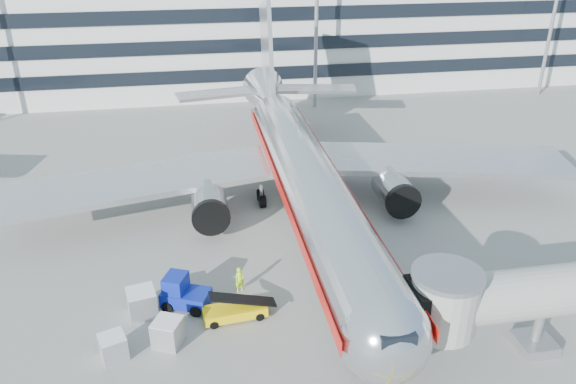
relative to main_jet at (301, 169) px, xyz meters
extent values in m
plane|color=gray|center=(0.00, -11.72, -4.23)|extent=(180.00, 180.00, 0.00)
cube|color=yellow|center=(0.00, -1.72, -4.23)|extent=(0.25, 70.00, 0.01)
cylinder|color=silver|center=(0.00, -3.72, -0.03)|extent=(5.00, 36.00, 5.00)
sphere|color=silver|center=(0.00, -21.72, -0.03)|extent=(5.00, 5.00, 5.00)
cone|color=silver|center=(0.00, 19.28, 0.57)|extent=(5.00, 10.00, 5.00)
cube|color=black|center=(0.00, -23.22, 1.09)|extent=(1.80, 1.20, 0.90)
cube|color=#B7B7BC|center=(13.00, 1.78, -0.83)|extent=(24.95, 12.07, 0.50)
cube|color=#B7B7BC|center=(-13.00, 1.78, -0.83)|extent=(24.95, 12.07, 0.50)
cylinder|color=#99999E|center=(8.00, -1.72, -2.03)|extent=(3.00, 4.20, 3.00)
cylinder|color=#99999E|center=(-8.00, -1.72, -2.03)|extent=(3.00, 4.20, 3.00)
cylinder|color=black|center=(8.00, -3.72, -2.03)|extent=(3.10, 0.50, 3.10)
cylinder|color=black|center=(-8.00, -3.72, -2.03)|extent=(3.10, 0.50, 3.10)
cube|color=#B7B7BC|center=(0.00, 19.78, 4.97)|extent=(0.45, 9.39, 13.72)
cube|color=#B7B7BC|center=(5.50, 20.28, 1.17)|extent=(10.41, 4.94, 0.35)
cube|color=#B7B7BC|center=(-5.50, 20.28, 1.17)|extent=(10.41, 4.94, 0.35)
cylinder|color=gray|center=(0.00, -19.72, -3.33)|extent=(0.24, 0.24, 1.80)
cylinder|color=black|center=(0.00, -19.72, -3.78)|extent=(0.35, 0.90, 0.90)
cylinder|color=gray|center=(3.20, 2.28, -3.23)|extent=(0.30, 0.30, 2.00)
cylinder|color=gray|center=(-3.20, 2.28, -3.23)|extent=(0.30, 0.30, 2.00)
cube|color=red|center=(2.52, -3.72, 0.27)|extent=(0.06, 38.00, 0.90)
cube|color=red|center=(-2.52, -3.72, 0.27)|extent=(0.06, 38.00, 0.90)
cylinder|color=#A8A8A3|center=(10.50, -19.72, -0.03)|extent=(13.00, 3.00, 3.00)
cylinder|color=#A8A8A3|center=(4.20, -19.72, -0.03)|extent=(3.80, 3.80, 3.40)
cylinder|color=gray|center=(4.20, -19.72, 1.87)|extent=(4.00, 4.00, 0.30)
cube|color=black|center=(2.90, -19.72, -0.03)|extent=(1.40, 2.60, 2.60)
cylinder|color=gray|center=(10.50, -19.72, -2.63)|extent=(0.56, 0.56, 3.20)
cube|color=gray|center=(10.50, -19.72, -3.88)|extent=(2.20, 2.20, 0.70)
cylinder|color=black|center=(9.60, -19.72, -3.88)|extent=(0.35, 0.70, 0.70)
cylinder|color=black|center=(11.40, -19.72, -3.88)|extent=(0.35, 0.70, 0.70)
cube|color=silver|center=(0.00, 46.28, 3.27)|extent=(150.00, 24.00, 15.00)
cube|color=black|center=(0.00, 34.18, -0.23)|extent=(150.00, 0.30, 1.80)
cube|color=black|center=(0.00, 34.18, 3.77)|extent=(150.00, 0.30, 1.80)
cube|color=black|center=(0.00, 34.18, 7.77)|extent=(150.00, 0.30, 1.80)
cylinder|color=gray|center=(8.00, 30.28, 8.27)|extent=(0.50, 0.50, 25.00)
cylinder|color=gray|center=(42.00, 30.28, 8.27)|extent=(0.50, 0.50, 25.00)
cube|color=yellow|center=(-7.08, -13.67, -3.72)|extent=(4.24, 1.90, 0.65)
cube|color=black|center=(-7.08, -13.67, -2.88)|extent=(4.40, 1.45, 1.43)
cylinder|color=black|center=(-8.64, -13.17, -3.95)|extent=(0.58, 0.32, 0.56)
cylinder|color=black|center=(-8.51, -14.47, -3.95)|extent=(0.58, 0.32, 0.56)
cylinder|color=black|center=(-5.66, -12.87, -3.95)|extent=(0.58, 0.32, 0.56)
cylinder|color=black|center=(-5.53, -14.17, -3.95)|extent=(0.58, 0.32, 0.56)
cube|color=#0D2199|center=(-10.17, -11.87, -3.51)|extent=(3.57, 2.88, 1.00)
cube|color=#0D2199|center=(-10.79, -11.61, -2.51)|extent=(1.89, 2.07, 1.23)
cube|color=black|center=(-10.79, -11.61, -2.12)|extent=(1.70, 1.82, 0.11)
cylinder|color=black|center=(-10.76, -10.71, -3.84)|extent=(0.85, 0.62, 0.78)
cylinder|color=black|center=(-11.43, -12.24, -3.84)|extent=(0.85, 0.62, 0.78)
cylinder|color=black|center=(-8.92, -11.51, -3.84)|extent=(0.85, 0.62, 0.78)
cylinder|color=black|center=(-9.59, -13.04, -3.84)|extent=(0.85, 0.62, 0.78)
cube|color=#B4B7BC|center=(-11.31, -15.42, -3.40)|extent=(2.14, 2.14, 1.66)
cube|color=white|center=(-11.31, -15.42, -2.55)|extent=(2.14, 2.14, 0.06)
cube|color=#B4B7BC|center=(-13.02, -12.27, -3.32)|extent=(2.09, 2.09, 1.82)
cube|color=white|center=(-13.02, -12.27, -2.39)|extent=(2.09, 2.09, 0.07)
cube|color=#B4B7BC|center=(-14.48, -16.07, -3.49)|extent=(1.85, 1.85, 1.50)
cube|color=white|center=(-14.48, -16.07, -2.72)|extent=(1.85, 1.85, 0.06)
imported|color=#BBFF1A|center=(-6.46, -10.76, -3.30)|extent=(0.78, 0.62, 1.87)
camera|label=1|loc=(-8.83, -43.21, 19.25)|focal=35.00mm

